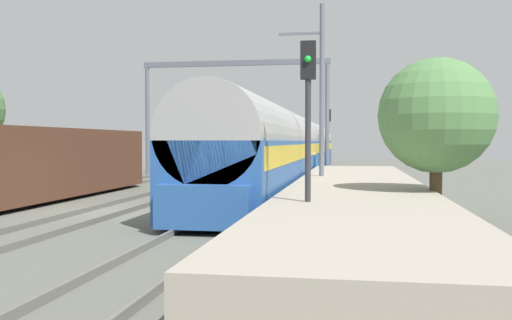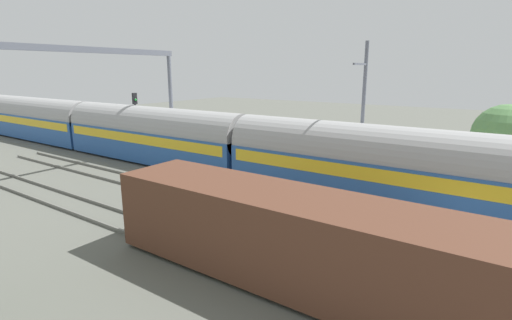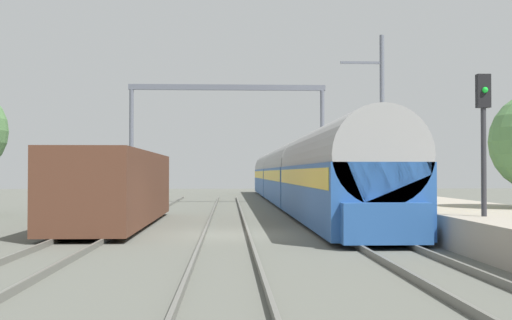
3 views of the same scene
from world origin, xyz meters
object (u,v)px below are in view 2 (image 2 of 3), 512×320
(passenger_train, at_px, (153,135))
(catenary_gantry, at_px, (93,84))
(railway_signal_far, at_px, (136,114))
(person_crossing, at_px, (218,152))
(freight_car, at_px, (297,240))

(passenger_train, height_order, catenary_gantry, catenary_gantry)
(passenger_train, relative_size, railway_signal_far, 10.44)
(passenger_train, distance_m, person_crossing, 5.15)
(freight_car, xyz_separation_m, person_crossing, (9.97, 11.53, -0.44))
(passenger_train, xyz_separation_m, freight_car, (-8.55, -16.39, -0.50))
(railway_signal_far, bearing_deg, person_crossing, -93.11)
(passenger_train, height_order, railway_signal_far, railway_signal_far)
(freight_car, distance_m, railway_signal_far, 23.16)
(person_crossing, relative_size, catenary_gantry, 0.13)
(person_crossing, bearing_deg, passenger_train, -56.36)
(passenger_train, height_order, freight_car, passenger_train)
(passenger_train, xyz_separation_m, catenary_gantry, (-4.27, 0.12, 3.69))
(passenger_train, bearing_deg, freight_car, -117.54)
(catenary_gantry, bearing_deg, passenger_train, -1.65)
(passenger_train, bearing_deg, catenary_gantry, 178.35)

